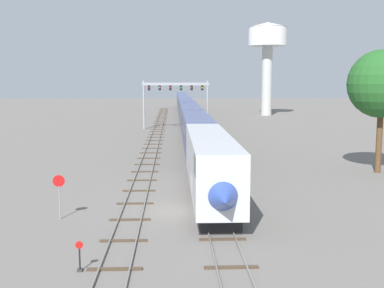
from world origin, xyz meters
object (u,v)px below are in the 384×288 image
Objects in this scene: water_tower at (268,43)px; stop_sign at (59,191)px; signal_gantry at (176,94)px; trackside_tree_left at (382,84)px; switch_stand at (80,261)px; passenger_train at (187,112)px.

stop_sign is at bearing -108.97° from water_tower.
signal_gantry is at bearing -124.97° from water_tower.
switch_stand is at bearing -136.25° from trackside_tree_left.
passenger_train is 6.08× the size of water_tower.
signal_gantry reaches higher than switch_stand.
trackside_tree_left is (26.94, 14.48, 6.59)m from stop_sign.
passenger_train is 9.52m from signal_gantry.
trackside_tree_left reaches higher than switch_stand.
passenger_train is at bearing 108.56° from trackside_tree_left.
signal_gantry is 8.29× the size of switch_stand.
signal_gantry is 0.53× the size of water_tower.
trackside_tree_left reaches higher than stop_sign.
switch_stand is 0.12× the size of trackside_tree_left.
water_tower reaches higher than passenger_train.
water_tower is (22.94, 32.80, 11.54)m from signal_gantry.
switch_stand is at bearing -94.27° from signal_gantry.
passenger_train is 48.40× the size of stop_sign.
passenger_train is at bearing 81.24° from stop_sign.
signal_gantry is (-2.25, -8.43, 3.81)m from passenger_train.
water_tower is 75.51m from trackside_tree_left.
trackside_tree_left is at bearing 28.26° from stop_sign.
stop_sign is (-2.90, 8.53, 1.35)m from switch_stand.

